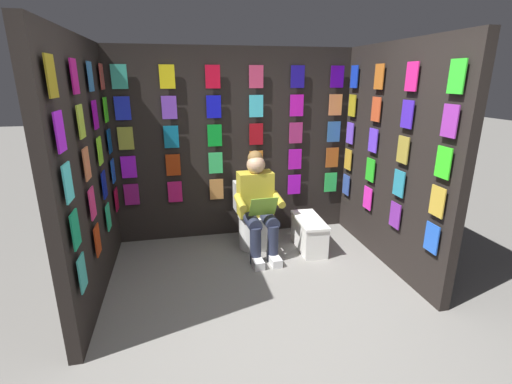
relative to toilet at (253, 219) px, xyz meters
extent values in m
plane|color=gray|center=(0.14, 1.71, -0.33)|extent=(30.00, 30.00, 0.00)
cube|color=black|center=(0.14, -0.43, 0.84)|extent=(3.03, 0.10, 2.33)
cube|color=#8E1875|center=(1.42, -0.35, 0.30)|extent=(0.17, 0.01, 0.26)
cube|color=#C21564|center=(0.91, -0.35, 0.30)|extent=(0.17, 0.01, 0.26)
cube|color=#C48141|center=(0.40, -0.35, 0.30)|extent=(0.17, 0.01, 0.26)
cube|color=green|center=(-0.11, -0.35, 0.30)|extent=(0.17, 0.01, 0.26)
cube|color=#AA11CF|center=(-0.63, -0.35, 0.30)|extent=(0.17, 0.01, 0.26)
cube|color=green|center=(-1.14, -0.35, 0.30)|extent=(0.17, 0.01, 0.26)
cube|color=#A917E4|center=(1.42, -0.35, 0.64)|extent=(0.17, 0.01, 0.26)
cube|color=#A02E0A|center=(0.91, -0.35, 0.64)|extent=(0.17, 0.01, 0.26)
cube|color=#33CA65|center=(0.40, -0.35, 0.64)|extent=(0.17, 0.01, 0.26)
cube|color=orange|center=(-0.11, -0.35, 0.64)|extent=(0.17, 0.01, 0.26)
cube|color=#B714BA|center=(-0.63, -0.35, 0.64)|extent=(0.17, 0.01, 0.26)
cube|color=#A34E1D|center=(-1.14, -0.35, 0.64)|extent=(0.17, 0.01, 0.26)
cube|color=#9F9F35|center=(1.42, -0.35, 0.98)|extent=(0.17, 0.01, 0.26)
cube|color=#0D678F|center=(0.91, -0.35, 0.98)|extent=(0.17, 0.01, 0.26)
cube|color=#0B9E2A|center=(0.40, -0.35, 0.98)|extent=(0.17, 0.01, 0.26)
cube|color=#A30D17|center=(-0.11, -0.35, 0.98)|extent=(0.17, 0.01, 0.26)
cube|color=#A7296B|center=(-0.63, -0.35, 0.98)|extent=(0.17, 0.01, 0.26)
cube|color=#2F62A3|center=(-1.14, -0.35, 0.98)|extent=(0.17, 0.01, 0.26)
cube|color=#1E2BDA|center=(1.42, -0.35, 1.32)|extent=(0.17, 0.01, 0.26)
cube|color=purple|center=(0.91, -0.35, 1.32)|extent=(0.17, 0.01, 0.26)
cube|color=#1013D6|center=(0.40, -0.35, 1.32)|extent=(0.17, 0.01, 0.26)
cube|color=#42D3EA|center=(-0.11, -0.35, 1.32)|extent=(0.17, 0.01, 0.26)
cube|color=#CA15B8|center=(-0.63, -0.35, 1.32)|extent=(0.17, 0.01, 0.26)
cube|color=#DA7C4B|center=(-1.14, -0.35, 1.32)|extent=(0.17, 0.01, 0.26)
cube|color=teal|center=(1.42, -0.35, 1.66)|extent=(0.17, 0.01, 0.26)
cube|color=yellow|center=(0.91, -0.35, 1.66)|extent=(0.17, 0.01, 0.26)
cube|color=red|center=(0.40, -0.35, 1.66)|extent=(0.17, 0.01, 0.26)
cube|color=#D43A66|center=(-0.11, -0.35, 1.66)|extent=(0.17, 0.01, 0.26)
cube|color=#1C1193|center=(-0.63, -0.35, 1.66)|extent=(0.17, 0.01, 0.26)
cube|color=#480790|center=(-1.14, -0.35, 1.66)|extent=(0.17, 0.01, 0.26)
cube|color=black|center=(-1.37, 0.66, 0.84)|extent=(0.10, 2.09, 2.33)
cube|color=#334A9F|center=(-1.29, -0.19, 0.30)|extent=(0.01, 0.17, 0.26)
cube|color=#E629B5|center=(-1.29, 0.38, 0.30)|extent=(0.01, 0.17, 0.26)
cube|color=purple|center=(-1.29, 0.95, 0.30)|extent=(0.01, 0.17, 0.26)
cube|color=blue|center=(-1.29, 1.52, 0.30)|extent=(0.01, 0.17, 0.26)
cube|color=gold|center=(-1.29, -0.19, 0.64)|extent=(0.01, 0.17, 0.26)
cube|color=green|center=(-1.29, 0.38, 0.64)|extent=(0.01, 0.17, 0.26)
cube|color=teal|center=(-1.29, 0.95, 0.64)|extent=(0.01, 0.17, 0.26)
cube|color=gold|center=(-1.29, 1.52, 0.64)|extent=(0.01, 0.17, 0.26)
cube|color=#6E46DD|center=(-1.29, -0.19, 0.98)|extent=(0.01, 0.17, 0.26)
cube|color=#643AEF|center=(-1.29, 0.38, 0.98)|extent=(0.01, 0.17, 0.26)
cube|color=#A59236|center=(-1.29, 0.95, 0.98)|extent=(0.01, 0.17, 0.26)
cube|color=#35E824|center=(-1.29, 1.52, 0.98)|extent=(0.01, 0.17, 0.26)
cube|color=#A7991C|center=(-1.29, -0.19, 1.32)|extent=(0.01, 0.17, 0.26)
cube|color=#D04E28|center=(-1.29, 0.38, 1.32)|extent=(0.01, 0.17, 0.26)
cube|color=#4424C8|center=(-1.29, 0.95, 1.32)|extent=(0.01, 0.17, 0.26)
cube|color=purple|center=(-1.29, 1.52, 1.32)|extent=(0.01, 0.17, 0.26)
cube|color=blue|center=(-1.29, -0.19, 1.66)|extent=(0.01, 0.17, 0.26)
cube|color=#C56621|center=(-1.29, 0.38, 1.66)|extent=(0.01, 0.17, 0.26)
cube|color=#EC2081|center=(-1.29, 0.95, 1.66)|extent=(0.01, 0.17, 0.26)
cube|color=#31D62E|center=(-1.29, 1.52, 1.66)|extent=(0.01, 0.17, 0.26)
cube|color=black|center=(1.66, 0.66, 0.84)|extent=(0.10, 2.09, 2.33)
cube|color=#3CB1A8|center=(1.57, 1.52, 0.30)|extent=(0.01, 0.17, 0.26)
cube|color=#BD3812|center=(1.57, 0.95, 0.30)|extent=(0.01, 0.17, 0.26)
cube|color=#2AC885|center=(1.57, 0.38, 0.30)|extent=(0.01, 0.17, 0.26)
cube|color=#A70C34|center=(1.57, -0.19, 0.30)|extent=(0.01, 0.17, 0.26)
cube|color=#169C66|center=(1.57, 1.52, 0.64)|extent=(0.01, 0.17, 0.26)
cube|color=#EB3178|center=(1.57, 0.95, 0.64)|extent=(0.01, 0.17, 0.26)
cube|color=#0C1F96|center=(1.57, 0.38, 0.64)|extent=(0.01, 0.17, 0.26)
cube|color=blue|center=(1.57, -0.19, 0.64)|extent=(0.01, 0.17, 0.26)
cube|color=#4CE5E7|center=(1.57, 1.52, 0.98)|extent=(0.01, 0.17, 0.26)
cube|color=#D57447|center=(1.57, 0.95, 0.98)|extent=(0.01, 0.17, 0.26)
cube|color=#85E327|center=(1.57, 0.38, 0.98)|extent=(0.01, 0.17, 0.26)
cube|color=navy|center=(1.57, -0.19, 0.98)|extent=(0.01, 0.17, 0.26)
cube|color=#AE1FEE|center=(1.57, 1.52, 1.32)|extent=(0.01, 0.17, 0.26)
cube|color=#A2C033|center=(1.57, 0.95, 1.32)|extent=(0.01, 0.17, 0.26)
cube|color=#960CA6|center=(1.57, 0.38, 1.32)|extent=(0.01, 0.17, 0.26)
cube|color=#44E119|center=(1.57, -0.19, 1.32)|extent=(0.01, 0.17, 0.26)
cube|color=olive|center=(1.57, 1.52, 1.66)|extent=(0.01, 0.17, 0.26)
cube|color=#AB1375|center=(1.57, 0.95, 1.66)|extent=(0.01, 0.17, 0.26)
cube|color=#306CAC|center=(1.57, 0.38, 1.66)|extent=(0.01, 0.17, 0.26)
cube|color=#B6403A|center=(1.57, -0.19, 1.66)|extent=(0.01, 0.17, 0.26)
cylinder|color=white|center=(0.00, 0.08, -0.13)|extent=(0.38, 0.38, 0.40)
cylinder|color=white|center=(0.00, 0.08, 0.09)|extent=(0.41, 0.41, 0.02)
cube|color=white|center=(0.01, -0.18, 0.25)|extent=(0.39, 0.20, 0.36)
cylinder|color=white|center=(0.01, -0.09, 0.25)|extent=(0.39, 0.09, 0.39)
cube|color=gold|center=(0.00, 0.11, 0.36)|extent=(0.41, 0.24, 0.52)
sphere|color=tan|center=(-0.01, 0.14, 0.71)|extent=(0.21, 0.21, 0.21)
sphere|color=olive|center=(0.00, 0.11, 0.78)|extent=(0.17, 0.17, 0.17)
cylinder|color=#23283D|center=(-0.12, 0.30, 0.11)|extent=(0.17, 0.41, 0.15)
cylinder|color=#23283D|center=(0.08, 0.31, 0.11)|extent=(0.17, 0.41, 0.15)
cylinder|color=#23283D|center=(-0.12, 0.48, -0.11)|extent=(0.12, 0.12, 0.42)
cylinder|color=#23283D|center=(0.07, 0.49, -0.11)|extent=(0.12, 0.12, 0.42)
cube|color=white|center=(-0.13, 0.54, -0.28)|extent=(0.12, 0.27, 0.09)
cube|color=white|center=(0.07, 0.55, -0.28)|extent=(0.12, 0.27, 0.09)
cylinder|color=gold|center=(-0.23, 0.27, 0.33)|extent=(0.10, 0.31, 0.13)
cylinder|color=gold|center=(0.21, 0.30, 0.33)|extent=(0.10, 0.31, 0.13)
cube|color=#7AAF2E|center=(-0.02, 0.45, 0.32)|extent=(0.31, 0.15, 0.23)
cube|color=white|center=(-0.63, 0.26, -0.15)|extent=(0.29, 0.65, 0.35)
cube|color=white|center=(-0.63, 0.26, 0.04)|extent=(0.31, 0.67, 0.03)
camera|label=1|loc=(0.84, 4.08, 1.65)|focal=25.77mm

